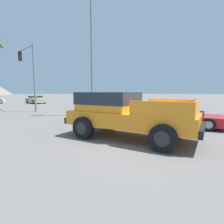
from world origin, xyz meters
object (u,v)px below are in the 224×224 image
at_px(orange_pickup_truck, 122,111).
at_px(traffic_light_crosswalk, 28,66).
at_px(street_lamp_post, 91,43).
at_px(parked_car_tan, 36,99).
at_px(red_convertible_car, 183,118).

xyz_separation_m(orange_pickup_truck, traffic_light_crosswalk, (1.46, 12.87, 3.22)).
xyz_separation_m(orange_pickup_truck, street_lamp_post, (3.35, 5.82, 4.34)).
bearing_deg(parked_car_tan, orange_pickup_truck, 77.56).
distance_m(orange_pickup_truck, red_convertible_car, 4.21).
height_order(traffic_light_crosswalk, street_lamp_post, street_lamp_post).
distance_m(traffic_light_crosswalk, street_lamp_post, 7.39).
bearing_deg(street_lamp_post, orange_pickup_truck, -119.97).
xyz_separation_m(red_convertible_car, traffic_light_crosswalk, (-2.61, 13.71, 3.86)).
relative_size(parked_car_tan, street_lamp_post, 0.48).
distance_m(orange_pickup_truck, traffic_light_crosswalk, 13.34).
xyz_separation_m(red_convertible_car, street_lamp_post, (-0.72, 6.66, 4.98)).
bearing_deg(orange_pickup_truck, parked_car_tan, 60.91).
relative_size(traffic_light_crosswalk, street_lamp_post, 0.67).
xyz_separation_m(parked_car_tan, street_lamp_post, (-3.25, -17.85, 4.75)).
height_order(red_convertible_car, traffic_light_crosswalk, traffic_light_crosswalk).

